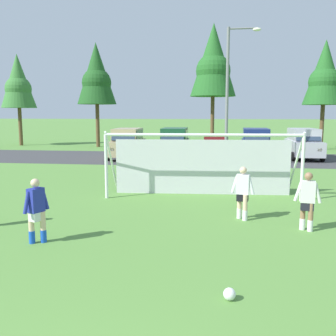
{
  "coord_description": "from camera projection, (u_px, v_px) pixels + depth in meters",
  "views": [
    {
      "loc": [
        1.44,
        -2.04,
        3.23
      ],
      "look_at": [
        -0.28,
        11.07,
        1.32
      ],
      "focal_mm": 40.55,
      "sensor_mm": 36.0,
      "label": 1
    }
  ],
  "objects": [
    {
      "name": "soccer_ball",
      "position": [
        230.0,
        294.0,
        6.61
      ],
      "size": [
        0.22,
        0.22,
        0.22
      ],
      "color": "white",
      "rests_on": "ground"
    },
    {
      "name": "parked_car_slot_center_left",
      "position": [
        216.0,
        146.0,
        27.81
      ],
      "size": [
        2.21,
        4.29,
        1.72
      ],
      "color": "maroon",
      "rests_on": "ground"
    },
    {
      "name": "parked_car_slot_center",
      "position": [
        256.0,
        143.0,
        27.11
      ],
      "size": [
        2.28,
        4.67,
        2.16
      ],
      "color": "navy",
      "rests_on": "ground"
    },
    {
      "name": "player_winger_right",
      "position": [
        307.0,
        202.0,
        10.45
      ],
      "size": [
        0.72,
        0.29,
        1.64
      ],
      "color": "#936B4C",
      "rests_on": "ground"
    },
    {
      "name": "tree_left_edge",
      "position": [
        18.0,
        83.0,
        37.72
      ],
      "size": [
        3.4,
        3.4,
        9.08
      ],
      "color": "brown",
      "rests_on": "ground"
    },
    {
      "name": "street_lamp",
      "position": [
        230.0,
        97.0,
        22.19
      ],
      "size": [
        2.0,
        0.32,
        8.12
      ],
      "color": "slate",
      "rests_on": "ground"
    },
    {
      "name": "parking_lot_strip",
      "position": [
        197.0,
        158.0,
        27.4
      ],
      "size": [
        52.0,
        8.4,
        0.01
      ],
      "primitive_type": "cube",
      "color": "#3D3D3F",
      "rests_on": "ground"
    },
    {
      "name": "player_midfield_center",
      "position": [
        243.0,
        193.0,
        11.54
      ],
      "size": [
        0.72,
        0.36,
        1.64
      ],
      "color": "beige",
      "rests_on": "ground"
    },
    {
      "name": "soccer_goal",
      "position": [
        202.0,
        163.0,
        14.94
      ],
      "size": [
        7.52,
        2.39,
        2.57
      ],
      "color": "white",
      "rests_on": "ground"
    },
    {
      "name": "tree_mid_left",
      "position": [
        96.0,
        76.0,
        35.94
      ],
      "size": [
        3.69,
        3.69,
        9.84
      ],
      "color": "brown",
      "rests_on": "ground"
    },
    {
      "name": "ground_plane",
      "position": [
        185.0,
        184.0,
        17.37
      ],
      "size": [
        400.0,
        400.0,
        0.0
      ],
      "primitive_type": "plane",
      "color": "#598C3D"
    },
    {
      "name": "parked_car_slot_left",
      "position": [
        174.0,
        142.0,
        27.92
      ],
      "size": [
        2.18,
        4.62,
        2.16
      ],
      "color": "#194C2D",
      "rests_on": "ground"
    },
    {
      "name": "parked_car_slot_center_right",
      "position": [
        304.0,
        143.0,
        26.99
      ],
      "size": [
        2.17,
        4.61,
        2.16
      ],
      "color": "#B2B2BC",
      "rests_on": "ground"
    },
    {
      "name": "parked_car_slot_far_left",
      "position": [
        127.0,
        143.0,
        27.23
      ],
      "size": [
        2.23,
        4.65,
        2.16
      ],
      "color": "tan",
      "rests_on": "ground"
    },
    {
      "name": "tree_right_edge",
      "position": [
        325.0,
        75.0,
        33.06
      ],
      "size": [
        3.59,
        3.59,
        9.57
      ],
      "color": "brown",
      "rests_on": "ground"
    },
    {
      "name": "tree_center_back",
      "position": [
        213.0,
        62.0,
        35.87
      ],
      "size": [
        4.36,
        4.36,
        11.64
      ],
      "color": "brown",
      "rests_on": "ground"
    },
    {
      "name": "player_trailing_back",
      "position": [
        36.0,
        211.0,
        9.44
      ],
      "size": [
        0.44,
        0.68,
        1.64
      ],
      "color": "beige",
      "rests_on": "ground"
    }
  ]
}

